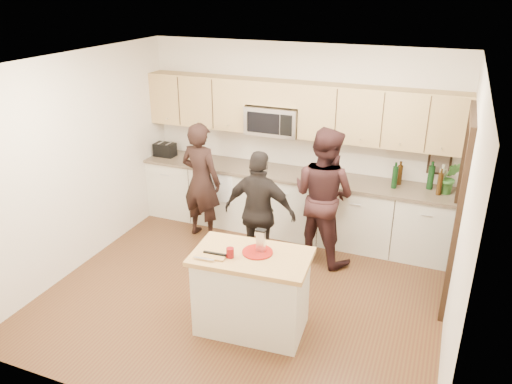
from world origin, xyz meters
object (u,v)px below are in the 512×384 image
at_px(toaster, 165,150).
at_px(woman_left, 201,181).
at_px(island, 252,292).
at_px(woman_right, 260,212).
at_px(woman_center, 323,196).

relative_size(toaster, woman_left, 0.19).
bearing_deg(woman_left, toaster, -23.11).
height_order(island, woman_right, woman_right).
relative_size(toaster, woman_center, 0.17).
distance_m(toaster, woman_center, 2.73).
bearing_deg(woman_center, woman_left, 19.16).
bearing_deg(woman_center, island, 99.38).
distance_m(woman_left, woman_right, 1.24).
bearing_deg(toaster, woman_right, -28.52).
relative_size(island, woman_center, 0.69).
distance_m(island, toaster, 3.33).
xyz_separation_m(island, toaster, (-2.38, 2.26, 0.59)).
bearing_deg(toaster, woman_left, -30.86).
height_order(toaster, woman_center, woman_center).
relative_size(woman_left, woman_right, 1.07).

